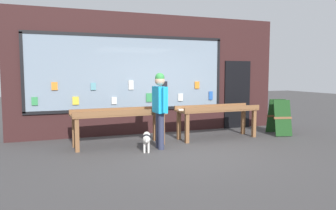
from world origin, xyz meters
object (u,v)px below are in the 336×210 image
object	(u,v)px
small_dog	(147,139)
display_table_left	(119,117)
display_table_right	(217,112)
person_browsing	(160,104)
sandwich_board_sign	(279,117)

from	to	relation	value
small_dog	display_table_left	bearing A→B (deg)	49.10
display_table_right	display_table_left	bearing A→B (deg)	-179.95
small_dog	person_browsing	bearing A→B (deg)	-50.86
person_browsing	sandwich_board_sign	distance (m)	3.77
display_table_left	person_browsing	xyz separation A→B (m)	(0.81, -0.61, 0.32)
display_table_right	person_browsing	bearing A→B (deg)	-161.47
display_table_right	small_dog	bearing A→B (deg)	-161.02
display_table_left	small_dog	distance (m)	0.97
small_dog	display_table_right	bearing A→B (deg)	-53.09
display_table_left	display_table_right	world-z (taller)	display_table_left
person_browsing	small_dog	world-z (taller)	person_browsing
person_browsing	sandwich_board_sign	xyz separation A→B (m)	(3.70, 0.47, -0.52)
display_table_right	person_browsing	size ratio (longest dim) A/B	1.29
display_table_left	small_dog	world-z (taller)	display_table_left
display_table_left	person_browsing	size ratio (longest dim) A/B	1.29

